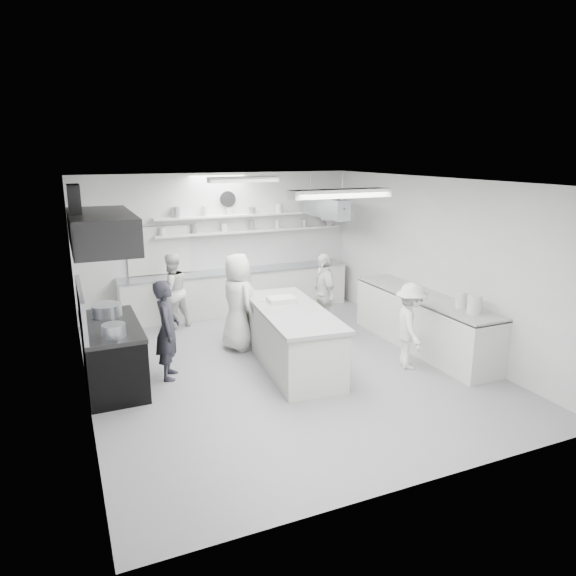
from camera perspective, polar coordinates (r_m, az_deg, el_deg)
name	(u,v)px	position (r m, az deg, el deg)	size (l,w,h in m)	color
floor	(283,367)	(8.76, -0.60, -8.54)	(6.00, 7.00, 0.02)	gray
ceiling	(282,180)	(8.07, -0.65, 11.60)	(6.00, 7.00, 0.02)	white
wall_back	(219,243)	(11.52, -7.45, 4.81)	(6.00, 0.04, 3.00)	silver
wall_front	(421,353)	(5.38, 14.19, -6.89)	(6.00, 0.04, 3.00)	silver
wall_left	(79,298)	(7.67, -21.75, -1.05)	(0.04, 7.00, 3.00)	silver
wall_right	(436,262)	(9.82, 15.73, 2.69)	(0.04, 7.00, 3.00)	silver
stove	(113,356)	(8.38, -18.45, -7.02)	(0.80, 1.80, 0.90)	black
exhaust_hood	(102,230)	(7.91, -19.55, 5.91)	(0.85, 2.00, 0.50)	#252525
back_counter	(238,292)	(11.55, -5.44, -0.39)	(5.00, 0.60, 0.92)	silver
shelf_lower	(252,231)	(11.57, -3.97, 6.19)	(4.20, 0.26, 0.04)	silver
shelf_upper	(251,215)	(11.53, -4.00, 7.91)	(4.20, 0.26, 0.04)	silver
pass_through_window	(159,250)	(11.23, -13.81, 4.00)	(1.30, 0.04, 1.00)	black
wall_clock	(227,199)	(11.42, -6.58, 9.56)	(0.32, 0.32, 0.05)	silver
right_counter	(423,322)	(9.71, 14.45, -3.64)	(0.74, 3.30, 0.94)	silver
pot_rack	(325,207)	(11.14, 4.08, 8.72)	(0.30, 1.60, 0.40)	#A5AAB1
light_fixture_front	(340,193)	(6.46, 5.68, 10.17)	(1.30, 0.25, 0.10)	silver
light_fixture_rear	(243,179)	(9.75, -4.86, 11.65)	(1.30, 0.25, 0.10)	silver
prep_island	(292,339)	(8.62, 0.42, -5.55)	(0.94, 2.52, 0.93)	silver
stove_pot	(107,312)	(8.62, -19.04, -2.44)	(0.46, 0.46, 0.23)	#A5AAB1
cook_stove	(167,330)	(8.29, -12.94, -4.43)	(0.57, 0.37, 1.56)	#292931
cook_back	(172,291)	(10.64, -12.50, -0.31)	(0.74, 0.57, 1.52)	silver
cook_island_left	(238,302)	(9.29, -5.47, -1.52)	(0.85, 0.55, 1.73)	silver
cook_island_right	(324,295)	(10.02, 3.91, -0.71)	(0.93, 0.39, 1.59)	silver
cook_right	(410,326)	(8.72, 13.12, -4.02)	(0.91, 0.53, 1.41)	silver
bowl_island_a	(280,302)	(8.92, -0.88, -1.48)	(0.28, 0.28, 0.07)	#A5AAB1
bowl_island_b	(266,302)	(8.92, -2.39, -1.51)	(0.19, 0.19, 0.06)	silver
bowl_right	(414,287)	(10.12, 13.45, 0.09)	(0.24, 0.24, 0.06)	silver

